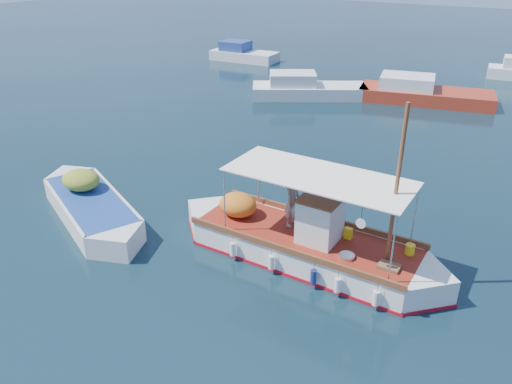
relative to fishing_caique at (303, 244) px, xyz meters
The scene contains 6 objects.
ground 0.60m from the fishing_caique, 168.27° to the left, with size 160.00×160.00×0.00m, color black.
fishing_caique is the anchor object (origin of this frame).
dinghy 7.92m from the fishing_caique, 168.18° to the right, with size 6.52×4.01×1.75m.
bg_boat_nw 18.84m from the fishing_caique, 116.09° to the left, with size 7.51×5.80×1.80m.
bg_boat_n 19.85m from the fishing_caique, 94.53° to the left, with size 8.50×4.46×1.80m.
bg_boat_far_w 30.59m from the fishing_caique, 126.37° to the left, with size 5.88×2.68×1.80m.
Camera 1 is at (5.97, -12.16, 8.85)m, focal length 35.00 mm.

